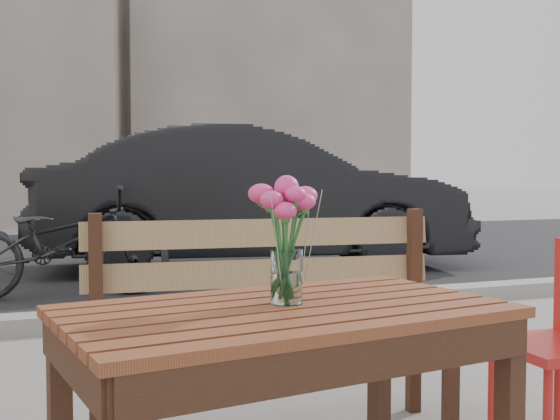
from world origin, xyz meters
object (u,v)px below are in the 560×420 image
object	(u,v)px
main_table	(285,350)
parked_car	(252,199)
main_vase	(287,224)
bicycle	(61,242)

from	to	relation	value
main_table	parked_car	distance (m)	6.03
parked_car	main_vase	bearing A→B (deg)	172.74
main_vase	bicycle	xyz separation A→B (m)	(-0.32, 4.45, -0.45)
main_table	bicycle	bearing A→B (deg)	85.97
main_table	parked_car	xyz separation A→B (m)	(1.83, 5.74, 0.18)
main_vase	bicycle	world-z (taller)	main_vase
parked_car	main_table	bearing A→B (deg)	172.67
bicycle	parked_car	bearing A→B (deg)	-55.14
main_vase	bicycle	bearing A→B (deg)	94.10
main_table	bicycle	world-z (taller)	bicycle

